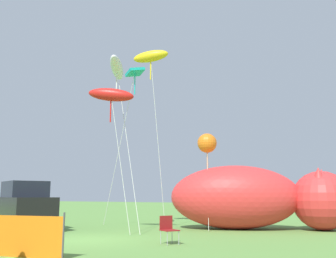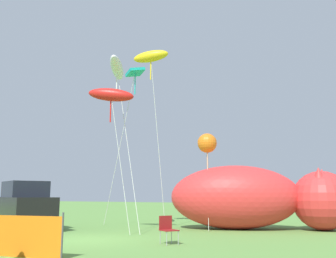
{
  "view_description": "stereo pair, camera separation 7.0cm",
  "coord_description": "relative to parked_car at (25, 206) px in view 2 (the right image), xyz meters",
  "views": [
    {
      "loc": [
        9.46,
        -11.24,
        1.66
      ],
      "look_at": [
        1.11,
        4.54,
        4.79
      ],
      "focal_mm": 40.0,
      "sensor_mm": 36.0,
      "label": 1
    },
    {
      "loc": [
        9.52,
        -11.21,
        1.66
      ],
      "look_at": [
        1.11,
        4.54,
        4.79
      ],
      "focal_mm": 40.0,
      "sensor_mm": 36.0,
      "label": 2
    }
  ],
  "objects": [
    {
      "name": "inflatable_cat",
      "position": [
        9.54,
        5.51,
        0.31
      ],
      "size": [
        8.72,
        5.18,
        3.08
      ],
      "rotation": [
        0.0,
        0.0,
        0.33
      ],
      "color": "red",
      "rests_on": "ground"
    },
    {
      "name": "kite_orange_flower",
      "position": [
        7.45,
        4.66,
        3.1
      ],
      "size": [
        0.98,
        1.48,
        4.71
      ],
      "color": "silver",
      "rests_on": "ground"
    },
    {
      "name": "folding_chair",
      "position": [
        8.3,
        -1.15,
        -0.56
      ],
      "size": [
        0.73,
        0.73,
        0.94
      ],
      "rotation": [
        0.0,
        0.0,
        -0.56
      ],
      "color": "maroon",
      "rests_on": "ground"
    },
    {
      "name": "kite_red_lizard",
      "position": [
        4.25,
        0.84,
        5.1
      ],
      "size": [
        2.43,
        1.48,
        6.71
      ],
      "color": "silver",
      "rests_on": "ground"
    },
    {
      "name": "kite_teal_diamond",
      "position": [
        3.27,
        4.27,
        7.22
      ],
      "size": [
        2.69,
        1.27,
        8.74
      ],
      "color": "silver",
      "rests_on": "ground"
    },
    {
      "name": "ground_plane",
      "position": [
        5.01,
        -1.57,
        -1.11
      ],
      "size": [
        120.0,
        120.0,
        0.0
      ],
      "primitive_type": "plane",
      "color": "#609342"
    },
    {
      "name": "parked_car",
      "position": [
        0.0,
        0.0,
        0.0
      ],
      "size": [
        4.38,
        3.38,
        2.29
      ],
      "rotation": [
        0.0,
        0.0,
        -0.45
      ],
      "color": "black",
      "rests_on": "ground"
    },
    {
      "name": "kite_yellow_hero",
      "position": [
        4.68,
        3.69,
        7.85
      ],
      "size": [
        2.06,
        1.09,
        9.42
      ],
      "color": "silver",
      "rests_on": "ground"
    },
    {
      "name": "kite_white_ghost",
      "position": [
        3.45,
        2.35,
        7.0
      ],
      "size": [
        3.5,
        2.93,
        8.58
      ],
      "color": "silver",
      "rests_on": "ground"
    }
  ]
}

